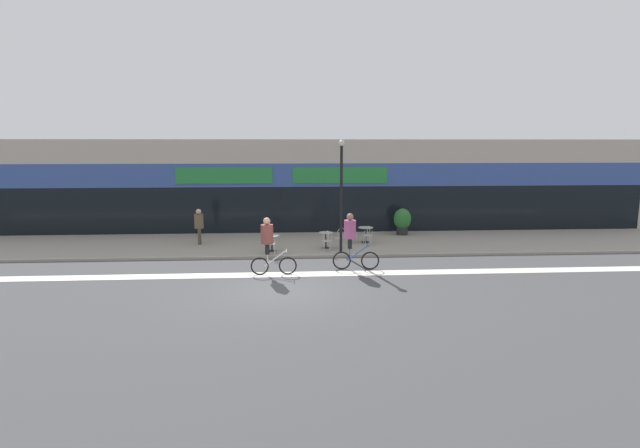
{
  "coord_description": "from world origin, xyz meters",
  "views": [
    {
      "loc": [
        0.28,
        -15.82,
        4.73
      ],
      "look_at": [
        1.67,
        5.76,
        1.24
      ],
      "focal_mm": 28.0,
      "sensor_mm": 36.0,
      "label": 1
    }
  ],
  "objects_px": {
    "cafe_chair_0_near": "(271,242)",
    "lamp_post": "(341,188)",
    "cafe_chair_2_near": "(368,234)",
    "planter_pot": "(402,221)",
    "bistro_table_2": "(366,232)",
    "cafe_chair_2_side": "(352,232)",
    "bistro_table_1": "(326,237)",
    "cafe_chair_1_near": "(327,239)",
    "cyclist_0": "(269,241)",
    "pedestrian_near_end": "(199,223)",
    "bistro_table_0": "(272,240)",
    "cafe_chair_1_side": "(340,236)",
    "cyclist_1": "(351,237)"
  },
  "relations": [
    {
      "from": "cafe_chair_0_near",
      "to": "lamp_post",
      "type": "height_order",
      "value": "lamp_post"
    },
    {
      "from": "cafe_chair_0_near",
      "to": "lamp_post",
      "type": "bearing_deg",
      "value": -80.99
    },
    {
      "from": "bistro_table_2",
      "to": "bistro_table_1",
      "type": "bearing_deg",
      "value": -148.93
    },
    {
      "from": "bistro_table_0",
      "to": "lamp_post",
      "type": "distance_m",
      "value": 3.76
    },
    {
      "from": "bistro_table_2",
      "to": "cafe_chair_1_near",
      "type": "xyz_separation_m",
      "value": [
        -1.96,
        -1.81,
        0.0
      ]
    },
    {
      "from": "planter_pot",
      "to": "cyclist_1",
      "type": "distance_m",
      "value": 7.36
    },
    {
      "from": "bistro_table_2",
      "to": "cafe_chair_2_side",
      "type": "xyz_separation_m",
      "value": [
        -0.63,
        0.0,
        0.0
      ]
    },
    {
      "from": "cafe_chair_1_near",
      "to": "cyclist_0",
      "type": "relative_size",
      "value": 0.43
    },
    {
      "from": "cyclist_0",
      "to": "cyclist_1",
      "type": "distance_m",
      "value": 3.14
    },
    {
      "from": "cafe_chair_1_near",
      "to": "planter_pot",
      "type": "height_order",
      "value": "planter_pot"
    },
    {
      "from": "lamp_post",
      "to": "bistro_table_1",
      "type": "bearing_deg",
      "value": 123.37
    },
    {
      "from": "pedestrian_near_end",
      "to": "cafe_chair_1_near",
      "type": "bearing_deg",
      "value": 147.9
    },
    {
      "from": "bistro_table_0",
      "to": "cyclist_0",
      "type": "relative_size",
      "value": 0.33
    },
    {
      "from": "cafe_chair_0_near",
      "to": "cafe_chair_2_side",
      "type": "distance_m",
      "value": 4.39
    },
    {
      "from": "cafe_chair_2_side",
      "to": "bistro_table_2",
      "type": "bearing_deg",
      "value": 3.24
    },
    {
      "from": "cafe_chair_2_near",
      "to": "pedestrian_near_end",
      "type": "height_order",
      "value": "pedestrian_near_end"
    },
    {
      "from": "bistro_table_2",
      "to": "cafe_chair_1_near",
      "type": "relative_size",
      "value": 0.8
    },
    {
      "from": "cafe_chair_1_near",
      "to": "cafe_chair_2_side",
      "type": "xyz_separation_m",
      "value": [
        1.34,
        1.82,
        0.0
      ]
    },
    {
      "from": "pedestrian_near_end",
      "to": "cafe_chair_2_side",
      "type": "bearing_deg",
      "value": 165.37
    },
    {
      "from": "bistro_table_2",
      "to": "pedestrian_near_end",
      "type": "height_order",
      "value": "pedestrian_near_end"
    },
    {
      "from": "bistro_table_0",
      "to": "bistro_table_1",
      "type": "xyz_separation_m",
      "value": [
        2.39,
        0.49,
        -0.0
      ]
    },
    {
      "from": "cafe_chair_0_near",
      "to": "planter_pot",
      "type": "xyz_separation_m",
      "value": [
        6.54,
        4.16,
        0.22
      ]
    },
    {
      "from": "planter_pot",
      "to": "cyclist_1",
      "type": "bearing_deg",
      "value": -117.98
    },
    {
      "from": "cafe_chair_2_near",
      "to": "planter_pot",
      "type": "bearing_deg",
      "value": -48.64
    },
    {
      "from": "cafe_chair_1_side",
      "to": "planter_pot",
      "type": "distance_m",
      "value": 4.66
    },
    {
      "from": "bistro_table_1",
      "to": "bistro_table_2",
      "type": "xyz_separation_m",
      "value": [
        1.97,
        1.19,
        0.01
      ]
    },
    {
      "from": "cafe_chair_1_near",
      "to": "cafe_chair_1_side",
      "type": "relative_size",
      "value": 1.0
    },
    {
      "from": "pedestrian_near_end",
      "to": "bistro_table_0",
      "type": "bearing_deg",
      "value": 138.7
    },
    {
      "from": "cafe_chair_1_near",
      "to": "lamp_post",
      "type": "bearing_deg",
      "value": -121.96
    },
    {
      "from": "cafe_chair_2_near",
      "to": "cafe_chair_2_side",
      "type": "distance_m",
      "value": 0.89
    },
    {
      "from": "cafe_chair_0_near",
      "to": "cafe_chair_1_side",
      "type": "relative_size",
      "value": 1.0
    },
    {
      "from": "cafe_chair_0_near",
      "to": "pedestrian_near_end",
      "type": "xyz_separation_m",
      "value": [
        -3.39,
        2.37,
        0.46
      ]
    },
    {
      "from": "bistro_table_2",
      "to": "cyclist_0",
      "type": "relative_size",
      "value": 0.34
    },
    {
      "from": "cyclist_1",
      "to": "bistro_table_2",
      "type": "bearing_deg",
      "value": 79.87
    },
    {
      "from": "bistro_table_2",
      "to": "lamp_post",
      "type": "xyz_separation_m",
      "value": [
        -1.39,
        -2.07,
        2.26
      ]
    },
    {
      "from": "bistro_table_1",
      "to": "lamp_post",
      "type": "distance_m",
      "value": 2.51
    },
    {
      "from": "cafe_chair_2_near",
      "to": "bistro_table_0",
      "type": "bearing_deg",
      "value": 96.03
    },
    {
      "from": "cafe_chair_0_near",
      "to": "cyclist_1",
      "type": "bearing_deg",
      "value": -122.33
    },
    {
      "from": "cafe_chair_0_near",
      "to": "planter_pot",
      "type": "relative_size",
      "value": 0.67
    },
    {
      "from": "cafe_chair_0_near",
      "to": "lamp_post",
      "type": "xyz_separation_m",
      "value": [
        2.97,
        0.23,
        2.26
      ]
    },
    {
      "from": "bistro_table_0",
      "to": "cyclist_0",
      "type": "height_order",
      "value": "cyclist_0"
    },
    {
      "from": "bistro_table_2",
      "to": "cafe_chair_2_near",
      "type": "height_order",
      "value": "cafe_chair_2_near"
    },
    {
      "from": "planter_pot",
      "to": "cafe_chair_1_side",
      "type": "bearing_deg",
      "value": -139.19
    },
    {
      "from": "bistro_table_2",
      "to": "cafe_chair_2_near",
      "type": "distance_m",
      "value": 0.63
    },
    {
      "from": "cafe_chair_0_near",
      "to": "cyclist_1",
      "type": "distance_m",
      "value": 3.92
    },
    {
      "from": "bistro_table_1",
      "to": "cyclist_0",
      "type": "bearing_deg",
      "value": -120.6
    },
    {
      "from": "cafe_chair_0_near",
      "to": "lamp_post",
      "type": "distance_m",
      "value": 3.74
    },
    {
      "from": "cafe_chair_2_side",
      "to": "cyclist_0",
      "type": "distance_m",
      "value": 6.45
    },
    {
      "from": "cyclist_1",
      "to": "pedestrian_near_end",
      "type": "distance_m",
      "value": 8.01
    },
    {
      "from": "cafe_chair_0_near",
      "to": "cafe_chair_1_near",
      "type": "relative_size",
      "value": 1.0
    }
  ]
}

